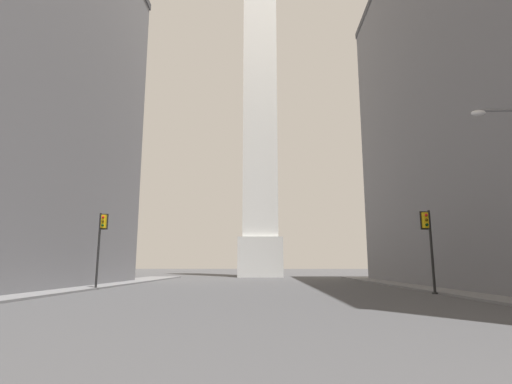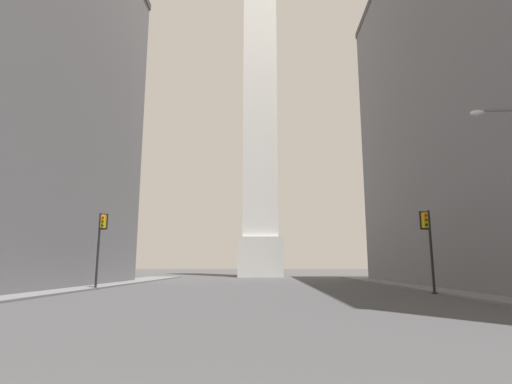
% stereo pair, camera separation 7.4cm
% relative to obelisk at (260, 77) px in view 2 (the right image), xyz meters
% --- Properties ---
extents(sidewalk_right, '(5.00, 81.26, 0.15)m').
position_rel_obelisk_xyz_m(sidewalk_right, '(15.23, -43.34, -35.66)').
color(sidewalk_right, slate).
rests_on(sidewalk_right, ground_plane).
extents(obelisk, '(7.33, 7.33, 74.63)m').
position_rel_obelisk_xyz_m(obelisk, '(0.00, 0.00, 0.00)').
color(obelisk, silver).
rests_on(obelisk, ground_plane).
extents(traffic_light_mid_left, '(0.78, 0.50, 6.25)m').
position_rel_obelisk_xyz_m(traffic_light_mid_left, '(-12.79, -34.87, -31.63)').
color(traffic_light_mid_left, black).
rests_on(traffic_light_mid_left, ground_plane).
extents(traffic_light_mid_right, '(0.80, 0.53, 5.81)m').
position_rel_obelisk_xyz_m(traffic_light_mid_right, '(12.46, -39.12, -31.91)').
color(traffic_light_mid_right, black).
rests_on(traffic_light_mid_right, ground_plane).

